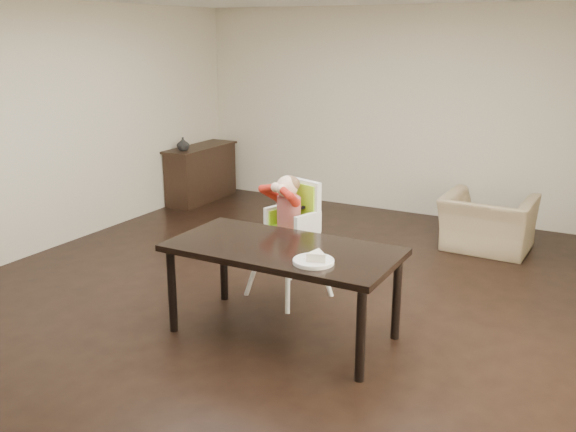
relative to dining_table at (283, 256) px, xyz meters
name	(u,v)px	position (x,y,z in m)	size (l,w,h in m)	color
ground	(276,303)	(-0.36, 0.52, -0.67)	(7.00, 7.00, 0.00)	black
room_walls	(275,96)	(-0.36, 0.52, 1.18)	(6.02, 7.02, 2.71)	beige
dining_table	(283,256)	(0.00, 0.00, 0.00)	(1.80, 0.90, 0.75)	black
high_chair	(291,212)	(-0.33, 0.74, 0.13)	(0.60, 0.60, 1.14)	white
plate	(315,259)	(0.38, -0.21, 0.11)	(0.34, 0.34, 0.09)	white
armchair	(488,214)	(0.98, 2.93, -0.25)	(0.95, 0.62, 0.83)	#9D8864
sideboard	(201,173)	(-3.14, 3.22, -0.27)	(0.44, 1.26, 0.79)	black
vase	(183,144)	(-3.14, 2.83, 0.21)	(0.17, 0.18, 0.17)	#99999E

